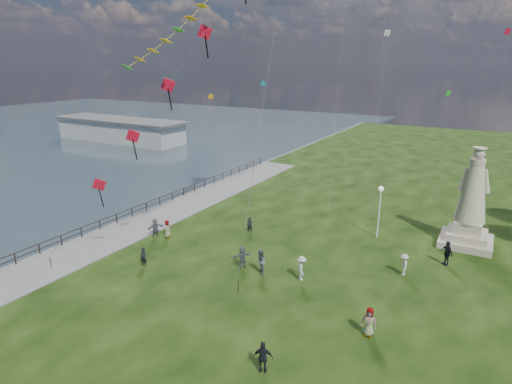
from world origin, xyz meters
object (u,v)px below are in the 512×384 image
Objects in this scene: person_0 at (144,257)px; person_10 at (167,229)px; person_4 at (369,322)px; lamppost at (380,201)px; person_1 at (260,262)px; person_6 at (250,225)px; person_11 at (242,257)px; person_2 at (302,268)px; person_9 at (447,253)px; pier_pavilion at (120,130)px; person_5 at (155,228)px; person_8 at (404,265)px; statue at (470,209)px.

person_0 is 0.96× the size of person_10.
person_0 is at bearing 175.11° from person_4.
lamppost is 3.03× the size of person_10.
person_0 is at bearing -134.26° from lamppost.
person_1 is 7.93m from person_6.
lamppost reaches higher than person_11.
person_11 is (-4.60, -0.49, -0.04)m from person_2.
person_10 is (-21.96, -6.42, -0.18)m from person_9.
person_4 is (3.26, -14.30, -2.53)m from lamppost.
person_2 is at bearing -32.46° from pier_pavilion.
person_1 is 1.11× the size of person_5.
person_0 is 0.92× the size of person_8.
person_1 is at bearing -117.33° from lamppost.
person_4 reaches higher than person_0.
person_9 is (8.57, 7.63, 0.07)m from person_2.
person_2 is 13.44m from person_10.
lamppost is at bearing -33.86° from person_5.
statue is 26.73m from person_5.
person_0 is 11.86m from person_2.
pier_pavilion is 15.90× the size of person_1.
person_0 is at bearing -103.93° from person_9.
person_8 is at bearing 91.65° from person_1.
person_4 is 20.83m from person_5.
person_2 is at bearing 140.93° from person_4.
lamppost is 2.91× the size of person_8.
person_5 is (41.09, -34.51, -0.99)m from pier_pavilion.
lamppost is 13.20m from person_11.
person_2 is (2.96, 0.69, -0.06)m from person_1.
person_10 is 0.92× the size of person_11.
person_0 is 0.85× the size of person_4.
person_10 is at bearing -162.83° from person_6.
person_11 is at bearing -119.11° from person_10.
person_1 is at bearing -134.08° from statue.
statue reaches higher than person_2.
person_2 is 1.14× the size of person_10.
pier_pavilion is 68.88m from person_8.
pier_pavilion is 17.17× the size of person_4.
lamppost is 7.31m from person_8.
person_0 reaches higher than person_6.
person_1 is 1.08× the size of person_4.
person_6 is (-17.18, -6.81, -2.42)m from statue.
person_9 reaches higher than person_0.
person_9 is at bearing 98.59° from person_1.
pier_pavilion is 17.70× the size of person_11.
statue is 5.34× the size of person_10.
person_1 reaches higher than person_5.
pier_pavilion is at bearing 142.77° from person_4.
person_10 reaches higher than person_0.
person_1 is (8.21, 3.30, 0.20)m from person_0.
person_4 is (5.93, -4.08, -0.01)m from person_2.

